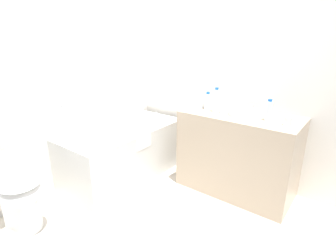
{
  "coord_description": "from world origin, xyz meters",
  "views": [
    {
      "loc": [
        -1.26,
        -1.18,
        1.57
      ],
      "look_at": [
        0.62,
        0.27,
        0.76
      ],
      "focal_mm": 28.16,
      "sensor_mm": 36.0,
      "label": 1
    }
  ],
  "objects_px": {
    "water_bottle_0": "(269,111)",
    "water_bottle_1": "(208,101)",
    "toilet": "(17,195)",
    "sink_basin": "(245,113)",
    "sink_faucet": "(252,108)",
    "drinking_glass_1": "(224,108)",
    "water_bottle_2": "(216,101)",
    "bathtub": "(124,150)",
    "drinking_glass_0": "(201,103)",
    "toilet_paper_roll": "(1,243)",
    "drinking_glass_2": "(288,121)"
  },
  "relations": [
    {
      "from": "water_bottle_2",
      "to": "bathtub",
      "type": "bearing_deg",
      "value": 115.49
    },
    {
      "from": "drinking_glass_2",
      "to": "toilet_paper_roll",
      "type": "height_order",
      "value": "drinking_glass_2"
    },
    {
      "from": "sink_faucet",
      "to": "toilet_paper_roll",
      "type": "height_order",
      "value": "sink_faucet"
    },
    {
      "from": "water_bottle_1",
      "to": "drinking_glass_0",
      "type": "xyz_separation_m",
      "value": [
        0.01,
        0.09,
        -0.03
      ]
    },
    {
      "from": "toilet",
      "to": "water_bottle_0",
      "type": "height_order",
      "value": "water_bottle_0"
    },
    {
      "from": "drinking_glass_0",
      "to": "sink_faucet",
      "type": "bearing_deg",
      "value": -69.75
    },
    {
      "from": "bathtub",
      "to": "water_bottle_2",
      "type": "bearing_deg",
      "value": -64.51
    },
    {
      "from": "bathtub",
      "to": "water_bottle_0",
      "type": "relative_size",
      "value": 7.11
    },
    {
      "from": "sink_faucet",
      "to": "water_bottle_2",
      "type": "bearing_deg",
      "value": 129.52
    },
    {
      "from": "bathtub",
      "to": "drinking_glass_2",
      "type": "distance_m",
      "value": 1.76
    },
    {
      "from": "toilet_paper_roll",
      "to": "drinking_glass_1",
      "type": "bearing_deg",
      "value": -26.08
    },
    {
      "from": "drinking_glass_1",
      "to": "sink_basin",
      "type": "bearing_deg",
      "value": -81.44
    },
    {
      "from": "water_bottle_0",
      "to": "toilet_paper_roll",
      "type": "bearing_deg",
      "value": 144.24
    },
    {
      "from": "sink_faucet",
      "to": "drinking_glass_1",
      "type": "height_order",
      "value": "drinking_glass_1"
    },
    {
      "from": "toilet",
      "to": "sink_basin",
      "type": "height_order",
      "value": "sink_basin"
    },
    {
      "from": "water_bottle_0",
      "to": "drinking_glass_1",
      "type": "xyz_separation_m",
      "value": [
        -0.01,
        0.44,
        -0.05
      ]
    },
    {
      "from": "toilet",
      "to": "water_bottle_1",
      "type": "bearing_deg",
      "value": 60.84
    },
    {
      "from": "toilet_paper_roll",
      "to": "water_bottle_1",
      "type": "bearing_deg",
      "value": -20.63
    },
    {
      "from": "bathtub",
      "to": "water_bottle_1",
      "type": "bearing_deg",
      "value": -58.78
    },
    {
      "from": "water_bottle_2",
      "to": "drinking_glass_0",
      "type": "relative_size",
      "value": 2.49
    },
    {
      "from": "toilet",
      "to": "bathtub",
      "type": "bearing_deg",
      "value": 86.04
    },
    {
      "from": "toilet_paper_roll",
      "to": "bathtub",
      "type": "bearing_deg",
      "value": 3.7
    },
    {
      "from": "sink_basin",
      "to": "toilet_paper_roll",
      "type": "bearing_deg",
      "value": 149.39
    },
    {
      "from": "water_bottle_0",
      "to": "water_bottle_1",
      "type": "distance_m",
      "value": 0.64
    },
    {
      "from": "toilet",
      "to": "drinking_glass_0",
      "type": "bearing_deg",
      "value": 63.5
    },
    {
      "from": "bathtub",
      "to": "drinking_glass_2",
      "type": "height_order",
      "value": "bathtub"
    },
    {
      "from": "drinking_glass_1",
      "to": "toilet_paper_roll",
      "type": "distance_m",
      "value": 2.23
    },
    {
      "from": "water_bottle_2",
      "to": "drinking_glass_0",
      "type": "bearing_deg",
      "value": 75.7
    },
    {
      "from": "water_bottle_1",
      "to": "water_bottle_2",
      "type": "bearing_deg",
      "value": -110.51
    },
    {
      "from": "drinking_glass_2",
      "to": "toilet_paper_roll",
      "type": "bearing_deg",
      "value": 140.08
    },
    {
      "from": "water_bottle_2",
      "to": "drinking_glass_1",
      "type": "xyz_separation_m",
      "value": [
        0.02,
        -0.08,
        -0.07
      ]
    },
    {
      "from": "drinking_glass_1",
      "to": "drinking_glass_0",
      "type": "bearing_deg",
      "value": 83.92
    },
    {
      "from": "water_bottle_0",
      "to": "drinking_glass_0",
      "type": "xyz_separation_m",
      "value": [
        0.02,
        0.73,
        -0.04
      ]
    },
    {
      "from": "water_bottle_1",
      "to": "water_bottle_2",
      "type": "relative_size",
      "value": 0.74
    },
    {
      "from": "bathtub",
      "to": "toilet",
      "type": "xyz_separation_m",
      "value": [
        -1.18,
        0.02,
        0.01
      ]
    },
    {
      "from": "sink_basin",
      "to": "drinking_glass_0",
      "type": "bearing_deg",
      "value": 90.04
    },
    {
      "from": "sink_basin",
      "to": "water_bottle_0",
      "type": "height_order",
      "value": "water_bottle_0"
    },
    {
      "from": "drinking_glass_0",
      "to": "drinking_glass_2",
      "type": "distance_m",
      "value": 0.91
    },
    {
      "from": "drinking_glass_1",
      "to": "water_bottle_1",
      "type": "bearing_deg",
      "value": 83.6
    },
    {
      "from": "water_bottle_1",
      "to": "drinking_glass_1",
      "type": "relative_size",
      "value": 2.08
    },
    {
      "from": "sink_faucet",
      "to": "water_bottle_0",
      "type": "bearing_deg",
      "value": -132.33
    },
    {
      "from": "toilet",
      "to": "water_bottle_2",
      "type": "distance_m",
      "value": 1.98
    },
    {
      "from": "water_bottle_1",
      "to": "drinking_glass_2",
      "type": "xyz_separation_m",
      "value": [
        -0.06,
        -0.82,
        -0.05
      ]
    },
    {
      "from": "drinking_glass_2",
      "to": "water_bottle_1",
      "type": "bearing_deg",
      "value": 85.84
    },
    {
      "from": "sink_basin",
      "to": "toilet",
      "type": "bearing_deg",
      "value": 143.61
    },
    {
      "from": "sink_basin",
      "to": "toilet_paper_roll",
      "type": "xyz_separation_m",
      "value": [
        -1.89,
        1.12,
        -0.82
      ]
    },
    {
      "from": "water_bottle_1",
      "to": "drinking_glass_1",
      "type": "xyz_separation_m",
      "value": [
        -0.02,
        -0.2,
        -0.04
      ]
    },
    {
      "from": "sink_faucet",
      "to": "water_bottle_1",
      "type": "bearing_deg",
      "value": 115.19
    },
    {
      "from": "toilet_paper_roll",
      "to": "water_bottle_2",
      "type": "bearing_deg",
      "value": -24.31
    },
    {
      "from": "sink_basin",
      "to": "drinking_glass_0",
      "type": "relative_size",
      "value": 3.05
    }
  ]
}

